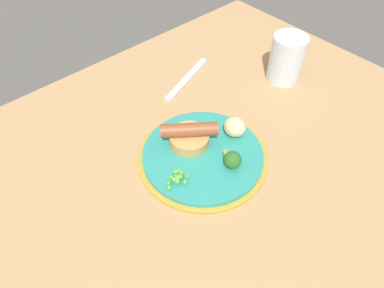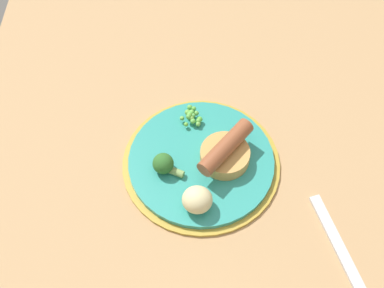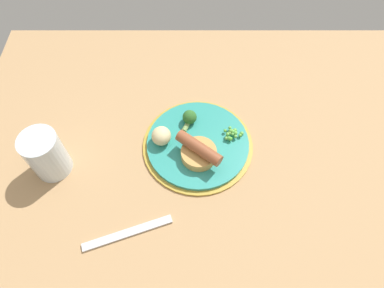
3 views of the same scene
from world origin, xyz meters
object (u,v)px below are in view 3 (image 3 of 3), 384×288
Objects in this scene: drinking_glass at (46,154)px; pea_pile at (233,133)px; dinner_plate at (198,144)px; sausage_pudding at (199,152)px; fork at (128,233)px; potato_chunk_1 at (161,136)px; broccoli_floret_near at (189,118)px.

pea_pile is at bearing 10.52° from drinking_glass.
sausage_pudding is (0.15, -3.66, 2.85)cm from dinner_plate.
dinner_plate reaches higher than fork.
dinner_plate is at bearing -49.69° from sausage_pudding.
fork is at bearing 87.81° from sausage_pudding.
drinking_glass reaches higher than potato_chunk_1.
drinking_glass reaches higher than broccoli_floret_near.
sausage_pudding is 31.75cm from drinking_glass.
drinking_glass is (-31.48, -5.52, 4.93)cm from dinner_plate.
broccoli_floret_near reaches higher than pea_pile.
drinking_glass is at bearing 133.20° from broccoli_floret_near.
sausage_pudding is 9.46cm from pea_pile.
pea_pile is (7.67, 5.44, -0.97)cm from sausage_pudding.
broccoli_floret_near is 0.46× the size of drinking_glass.
dinner_plate is 24.67cm from fork.
fork is at bearing -124.39° from dinner_plate.
potato_chunk_1 is 0.41× the size of drinking_glass.
broccoli_floret_near is 28.77cm from fork.
pea_pile is 40.09cm from drinking_glass.
drinking_glass is at bearing 120.55° from fork.
drinking_glass is at bearing -165.67° from potato_chunk_1.
pea_pile is 31.11cm from fork.
sausage_pudding is 22.06cm from fork.
sausage_pudding is 2.23× the size of potato_chunk_1.
potato_chunk_1 is 21.82cm from fork.
sausage_pudding is at bearing -144.64° from pea_pile.
pea_pile is 0.92× the size of broccoli_floret_near.
dinner_plate is 4.65cm from sausage_pudding.
potato_chunk_1 is at bearing 14.33° from drinking_glass.
sausage_pudding is 2.02× the size of broccoli_floret_near.
broccoli_floret_near is at bearing 158.32° from pea_pile.
broccoli_floret_near is at bearing 108.94° from dinner_plate.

